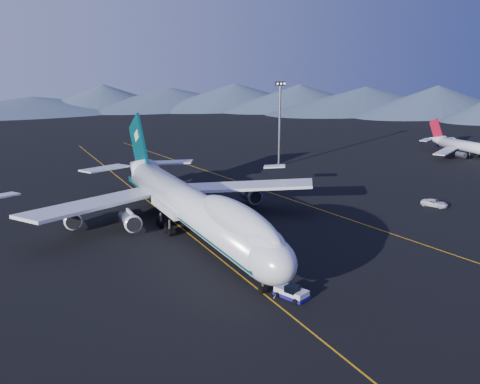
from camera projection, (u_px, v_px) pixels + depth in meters
name	position (u px, v px, depth m)	size (l,w,h in m)	color
ground	(192.00, 236.00, 97.28)	(500.00, 500.00, 0.00)	black
taxiway_line_main	(192.00, 236.00, 97.28)	(0.25, 220.00, 0.01)	orange
taxiway_line_side	(301.00, 203.00, 118.96)	(0.25, 200.00, 0.01)	orange
boeing_747	(191.00, 206.00, 95.84)	(59.62, 72.43, 19.37)	silver
pushback_tug	(291.00, 293.00, 72.84)	(3.88, 5.21, 2.04)	silver
second_jet	(475.00, 148.00, 168.18)	(34.22, 38.66, 11.00)	silver
service_van	(434.00, 203.00, 116.03)	(2.56, 5.56, 1.55)	white
floodlight_mast	(280.00, 124.00, 155.43)	(3.02, 2.27, 24.45)	black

